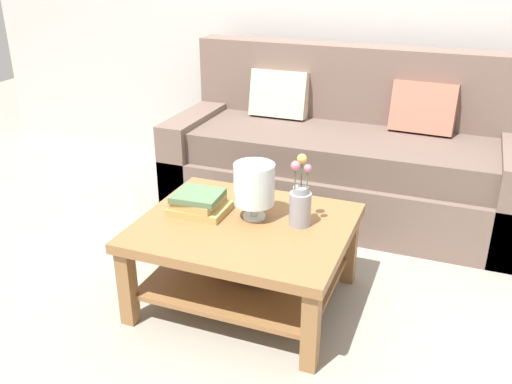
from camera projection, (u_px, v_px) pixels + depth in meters
ground_plane at (278, 278)px, 3.07m from camera, size 10.00×10.00×0.00m
couch at (344, 158)px, 3.75m from camera, size 2.29×0.90×1.06m
coffee_table at (245, 245)px, 2.75m from camera, size 1.01×0.85×0.44m
book_stack_main at (199, 203)px, 2.79m from camera, size 0.28×0.23×0.11m
glass_hurricane_vase at (254, 185)px, 2.68m from camera, size 0.20×0.20×0.28m
flower_pitcher at (300, 203)px, 2.64m from camera, size 0.11×0.11×0.35m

